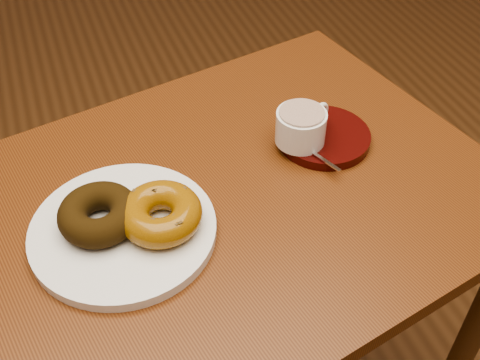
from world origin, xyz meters
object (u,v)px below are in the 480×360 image
object	(u,v)px
donut_plate	(123,230)
coffee_cup	(301,126)
cafe_table	(229,245)
saucer	(324,137)

from	to	relation	value
donut_plate	coffee_cup	distance (m)	0.32
cafe_table	donut_plate	bearing A→B (deg)	177.34
donut_plate	coffee_cup	size ratio (longest dim) A/B	2.56
coffee_cup	cafe_table	bearing A→B (deg)	177.41
cafe_table	saucer	bearing A→B (deg)	5.63
saucer	donut_plate	bearing A→B (deg)	-166.20
cafe_table	coffee_cup	bearing A→B (deg)	9.90
cafe_table	donut_plate	xyz separation A→B (m)	(-0.16, -0.03, 0.13)
saucer	coffee_cup	distance (m)	0.06
cafe_table	donut_plate	world-z (taller)	donut_plate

